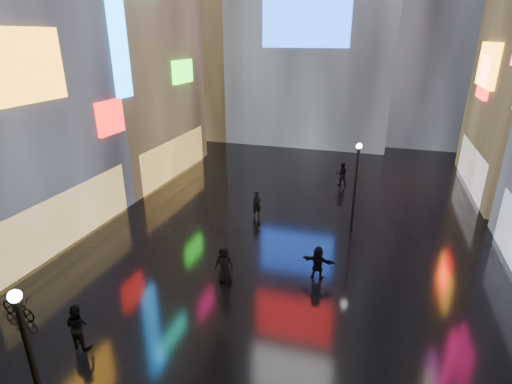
% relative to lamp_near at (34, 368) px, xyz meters
% --- Properties ---
extents(ground, '(140.00, 140.00, 0.00)m').
position_rel_lamp_near_xyz_m(ground, '(3.25, 15.84, -2.94)').
color(ground, black).
rests_on(ground, ground).
extents(building_left_far, '(10.28, 12.00, 22.00)m').
position_rel_lamp_near_xyz_m(building_left_far, '(-12.73, 21.84, 8.04)').
color(building_left_far, black).
rests_on(building_left_far, ground).
extents(tower_flank_left, '(10.00, 10.00, 26.00)m').
position_rel_lamp_near_xyz_m(tower_flank_left, '(-10.75, 37.84, 10.06)').
color(tower_flank_left, black).
rests_on(tower_flank_left, ground).
extents(lamp_near, '(0.30, 0.30, 5.20)m').
position_rel_lamp_near_xyz_m(lamp_near, '(0.00, 0.00, 0.00)').
color(lamp_near, black).
rests_on(lamp_near, ground).
extents(lamp_far, '(0.30, 0.30, 5.20)m').
position_rel_lamp_near_xyz_m(lamp_far, '(6.55, 15.72, 0.00)').
color(lamp_far, black).
rests_on(lamp_far, ground).
extents(pedestrian_1, '(0.91, 0.74, 1.77)m').
position_rel_lamp_near_xyz_m(pedestrian_1, '(-2.07, 3.55, -2.06)').
color(pedestrian_1, black).
rests_on(pedestrian_1, ground).
extents(pedestrian_4, '(0.91, 0.60, 1.84)m').
position_rel_lamp_near_xyz_m(pedestrian_4, '(1.45, 8.88, -2.02)').
color(pedestrian_4, black).
rests_on(pedestrian_4, ground).
extents(pedestrian_5, '(1.53, 0.59, 1.62)m').
position_rel_lamp_near_xyz_m(pedestrian_5, '(5.43, 10.40, -2.13)').
color(pedestrian_5, black).
rests_on(pedestrian_5, ground).
extents(pedestrian_6, '(0.72, 0.68, 1.65)m').
position_rel_lamp_near_xyz_m(pedestrian_6, '(0.78, 16.06, -2.12)').
color(pedestrian_6, black).
rests_on(pedestrian_6, ground).
extents(pedestrian_7, '(0.98, 0.84, 1.74)m').
position_rel_lamp_near_xyz_m(pedestrian_7, '(5.19, 23.35, -2.07)').
color(pedestrian_7, black).
rests_on(pedestrian_7, ground).
extents(umbrella_2, '(1.32, 1.31, 0.87)m').
position_rel_lamp_near_xyz_m(umbrella_2, '(1.45, 8.88, -0.67)').
color(umbrella_2, black).
rests_on(umbrella_2, pedestrian_4).
extents(bicycle, '(1.84, 0.84, 0.93)m').
position_rel_lamp_near_xyz_m(bicycle, '(-5.49, 4.15, -2.48)').
color(bicycle, black).
rests_on(bicycle, ground).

